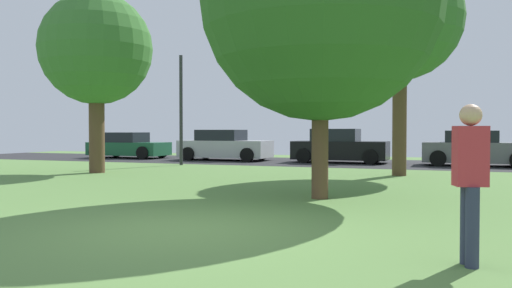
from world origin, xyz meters
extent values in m
plane|color=#5B8442|center=(0.00, 0.00, 0.00)|extent=(44.00, 44.00, 0.00)
cube|color=#28282B|center=(0.00, 16.00, 0.00)|extent=(44.00, 6.40, 0.01)
cylinder|color=brown|center=(1.00, 3.91, 1.24)|extent=(0.35, 0.35, 2.48)
sphere|color=#2D6023|center=(1.00, 3.91, 4.11)|extent=(5.00, 5.00, 5.00)
cylinder|color=brown|center=(-7.62, 7.77, 1.47)|extent=(0.52, 0.52, 2.95)
sphere|color=#38702D|center=(-7.62, 7.77, 4.16)|extent=(3.74, 3.74, 3.74)
cylinder|color=brown|center=(2.01, 10.20, 1.77)|extent=(0.44, 0.44, 3.55)
sphere|color=#38702D|center=(2.01, 10.20, 4.92)|extent=(3.85, 3.85, 3.85)
cylinder|color=#2D334C|center=(3.79, -0.88, 0.42)|extent=(0.14, 0.14, 0.84)
cylinder|color=#2D334C|center=(3.74, -0.73, 0.42)|extent=(0.14, 0.14, 0.84)
cube|color=#B72D38|center=(3.76, -0.81, 1.15)|extent=(0.37, 0.30, 0.63)
sphere|color=tan|center=(3.76, -0.81, 1.58)|extent=(0.23, 0.23, 0.23)
cube|color=#195633|center=(-12.08, 16.08, 0.48)|extent=(4.05, 1.79, 0.66)
cube|color=black|center=(-12.29, 16.08, 1.07)|extent=(1.95, 1.58, 0.51)
cylinder|color=black|center=(-10.67, 16.97, 0.32)|extent=(0.64, 0.22, 0.64)
cylinder|color=black|center=(-10.67, 15.18, 0.32)|extent=(0.64, 0.22, 0.64)
cylinder|color=black|center=(-13.50, 16.97, 0.32)|extent=(0.64, 0.22, 0.64)
cylinder|color=black|center=(-13.50, 15.18, 0.32)|extent=(0.64, 0.22, 0.64)
cube|color=#B7B7BC|center=(-6.57, 15.96, 0.55)|extent=(4.27, 1.87, 0.79)
cube|color=black|center=(-6.78, 15.96, 1.20)|extent=(2.05, 1.64, 0.51)
cylinder|color=black|center=(-5.07, 16.89, 0.32)|extent=(0.64, 0.22, 0.64)
cylinder|color=black|center=(-5.07, 15.03, 0.32)|extent=(0.64, 0.22, 0.64)
cylinder|color=black|center=(-8.06, 16.89, 0.32)|extent=(0.64, 0.22, 0.64)
cylinder|color=black|center=(-8.06, 15.03, 0.32)|extent=(0.64, 0.22, 0.64)
cube|color=black|center=(-1.05, 16.02, 0.55)|extent=(4.09, 1.75, 0.80)
cube|color=black|center=(-1.26, 16.02, 1.22)|extent=(1.97, 1.54, 0.54)
cylinder|color=black|center=(0.38, 16.89, 0.32)|extent=(0.64, 0.22, 0.64)
cylinder|color=black|center=(0.38, 15.14, 0.32)|extent=(0.64, 0.22, 0.64)
cylinder|color=black|center=(-2.48, 16.89, 0.32)|extent=(0.64, 0.22, 0.64)
cylinder|color=black|center=(-2.48, 15.14, 0.32)|extent=(0.64, 0.22, 0.64)
cube|color=slate|center=(4.47, 15.84, 0.55)|extent=(4.07, 1.74, 0.80)
cube|color=black|center=(4.26, 15.84, 1.18)|extent=(1.95, 1.53, 0.47)
cylinder|color=black|center=(3.04, 16.71, 0.32)|extent=(0.64, 0.22, 0.64)
cylinder|color=black|center=(3.04, 14.97, 0.32)|extent=(0.64, 0.22, 0.64)
cylinder|color=#2D2D33|center=(-6.87, 12.20, 2.25)|extent=(0.14, 0.14, 4.50)
camera|label=1|loc=(3.59, -6.67, 1.42)|focal=36.51mm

